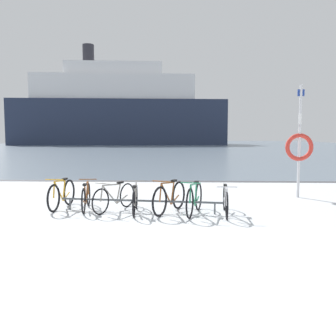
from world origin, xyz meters
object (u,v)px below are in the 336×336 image
Objects in this scene: bicycle_0 at (62,194)px; rescue_post at (299,145)px; ferry_ship at (119,112)px; bicycle_3 at (135,199)px; bicycle_5 at (194,199)px; bicycle_1 at (86,197)px; bicycle_6 at (226,201)px; bicycle_2 at (114,197)px; bicycle_4 at (170,197)px.

bicycle_0 is 0.48× the size of rescue_post.
bicycle_3 is at bearing -79.91° from ferry_ship.
bicycle_3 is 1.44m from bicycle_5.
ferry_ship is at bearing 98.51° from bicycle_0.
bicycle_1 is 3.49m from bicycle_6.
bicycle_1 is 2.76m from bicycle_5.
rescue_post is (3.23, 2.54, 1.22)m from bicycle_5.
bicycle_5 is (3.39, -0.56, 0.00)m from bicycle_0.
bicycle_0 reaches higher than bicycle_3.
bicycle_2 is 2.01m from bicycle_5.
bicycle_4 reaches higher than bicycle_6.
ferry_ship is (-12.70, 66.59, 6.33)m from bicycle_4.
bicycle_1 is at bearing 165.58° from bicycle_3.
ferry_ship is at bearing 104.44° from rescue_post.
bicycle_1 is 0.04× the size of ferry_ship.
bicycle_6 is (2.17, -0.14, 0.00)m from bicycle_3.
bicycle_5 reaches higher than bicycle_6.
ferry_ship is (-10.57, 66.31, 6.37)m from bicycle_1.
bicycle_4 is 0.62m from bicycle_5.
bicycle_4 is (1.39, -0.17, 0.03)m from bicycle_2.
bicycle_0 reaches higher than bicycle_2.
bicycle_2 is 0.04× the size of ferry_ship.
bicycle_2 is 0.59m from bicycle_3.
bicycle_3 is 2.18m from bicycle_6.
bicycle_1 is 0.97× the size of bicycle_6.
rescue_post is at bearing 16.61° from bicycle_0.
bicycle_6 is at bearing -3.62° from bicycle_3.
bicycle_2 is 2.74m from bicycle_6.
bicycle_5 is at bearing -14.48° from bicycle_4.
bicycle_5 is at bearing -9.34° from bicycle_2.
bicycle_1 is at bearing 171.96° from bicycle_2.
bicycle_3 is 0.98× the size of bicycle_6.
bicycle_4 reaches higher than bicycle_5.
bicycle_2 is at bearing 157.51° from bicycle_3.
bicycle_0 is 2.83m from bicycle_4.
ferry_ship is (-13.30, 66.74, 6.34)m from bicycle_5.
bicycle_4 reaches higher than bicycle_1.
rescue_post is 66.49m from ferry_ship.
rescue_post is (5.21, 2.21, 1.25)m from bicycle_2.
bicycle_1 is 0.75m from bicycle_2.
bicycle_5 reaches higher than bicycle_2.
bicycle_4 is 0.98× the size of bicycle_5.
bicycle_2 is at bearing -80.33° from ferry_ship.
bicycle_1 is at bearing 172.59° from bicycle_4.
bicycle_5 is (1.98, -0.33, 0.03)m from bicycle_2.
bicycle_1 is 0.99× the size of bicycle_5.
bicycle_1 is at bearing -160.53° from rescue_post.
bicycle_6 is at bearing -2.95° from bicycle_5.
bicycle_6 is at bearing -8.20° from bicycle_4.
bicycle_1 is at bearing 172.29° from bicycle_6.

